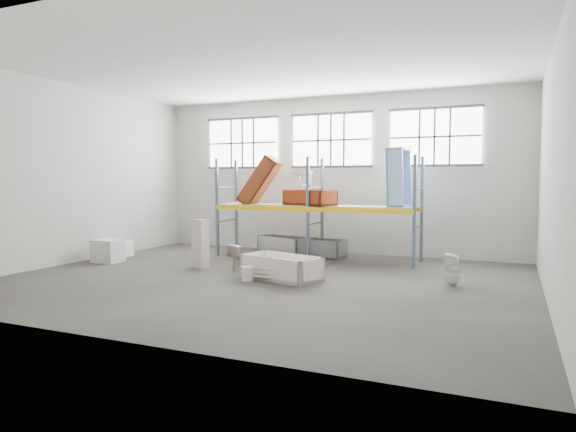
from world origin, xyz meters
The scene contains 34 objects.
floor centered at (0.00, 0.00, -0.05)m, with size 12.00×10.00×0.10m, color #4E4943.
ceiling centered at (0.00, 0.00, 5.05)m, with size 12.00×10.00×0.10m, color silver.
wall_back centered at (0.00, 5.05, 2.50)m, with size 12.00×0.10×5.00m, color #A6A499.
wall_front centered at (0.00, -5.05, 2.50)m, with size 12.00×0.10×5.00m, color #B9B7AC.
wall_left centered at (-6.05, 0.00, 2.50)m, with size 0.10×10.00×5.00m, color #AAA89D.
wall_right centered at (6.05, 0.00, 2.50)m, with size 0.10×10.00×5.00m, color #AEACA1.
window_left centered at (-3.20, 4.94, 3.60)m, with size 2.60×0.04×1.60m, color white.
window_mid centered at (0.00, 4.94, 3.60)m, with size 2.60×0.04×1.60m, color white.
window_right centered at (3.20, 4.94, 3.60)m, with size 2.60×0.04×1.60m, color white.
rack_upright_la centered at (-3.00, 2.90, 1.50)m, with size 0.08×0.08×3.00m, color slate.
rack_upright_lb centered at (-3.00, 4.10, 1.50)m, with size 0.08×0.08×3.00m, color slate.
rack_upright_ma centered at (0.00, 2.90, 1.50)m, with size 0.08×0.08×3.00m, color slate.
rack_upright_mb centered at (0.00, 4.10, 1.50)m, with size 0.08×0.08×3.00m, color slate.
rack_upright_ra centered at (3.00, 2.90, 1.50)m, with size 0.08×0.08×3.00m, color slate.
rack_upright_rb centered at (3.00, 4.10, 1.50)m, with size 0.08×0.08×3.00m, color slate.
rack_beam_front centered at (0.00, 2.90, 1.50)m, with size 6.00×0.10×0.14m, color yellow.
rack_beam_back centered at (0.00, 4.10, 1.50)m, with size 6.00×0.10×0.14m, color yellow.
shelf_deck centered at (0.00, 3.50, 1.58)m, with size 5.90×1.10×0.03m, color gray.
wet_patch centered at (0.00, 2.70, 0.00)m, with size 1.80×1.80×0.00m, color black.
bathtub_beige centered at (0.40, 0.20, 0.28)m, with size 1.89×0.89×0.56m, color silver, non-canonical shape.
cistern_spare centered at (1.03, 0.58, 0.28)m, with size 0.41×0.20×0.39m, color beige.
sink_in_tub centered at (0.23, 0.71, 0.16)m, with size 0.39×0.39×0.14m, color beige.
toilet_beige centered at (-1.10, 0.96, 0.34)m, with size 0.38×0.66×0.67m, color beige.
cistern_tall centered at (-2.22, 0.76, 0.64)m, with size 0.42×0.27×1.29m, color beige.
toilet_white centered at (4.19, 1.02, 0.36)m, with size 0.32×0.33×0.72m, color white.
steel_tub_left centered at (-1.06, 3.64, 0.30)m, with size 1.65×0.77×0.60m, color #AFB2B8, non-canonical shape.
steel_tub_right centered at (0.02, 3.97, 0.27)m, with size 1.45×0.68×0.53m, color #939699, non-canonical shape.
rust_tub_flat centered at (-0.13, 3.40, 1.82)m, with size 1.57×0.73×0.44m, color #952709, non-canonical shape.
rust_tub_tilted centered at (-1.82, 3.48, 2.29)m, with size 1.63×0.76×0.46m, color maroon, non-canonical shape.
sink_on_shelf centered at (-0.34, 3.32, 2.09)m, with size 0.63×0.49×0.56m, color white.
blue_tub_upright centered at (2.44, 3.58, 2.40)m, with size 1.64×0.77×0.46m, color #86AEE5, non-canonical shape.
bucket centered at (-0.24, -0.30, 0.16)m, with size 0.28×0.28×0.32m, color white.
carton_near centered at (-5.18, 0.54, 0.32)m, with size 0.75×0.64×0.64m, color beige.
carton_far centered at (-5.61, 1.54, 0.24)m, with size 0.57×0.57×0.47m, color silver.
Camera 1 is at (5.35, -10.72, 2.33)m, focal length 32.07 mm.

